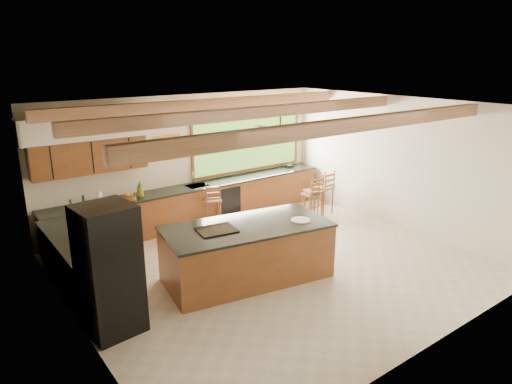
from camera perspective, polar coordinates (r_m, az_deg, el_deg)
ground at (r=8.84m, az=2.35°, el=-9.11°), size 7.20×7.20×0.00m
room_shell at (r=8.53m, az=-1.13°, el=5.67°), size 7.27×6.54×3.02m
counter_run at (r=10.23m, az=-10.17°, el=-2.87°), size 7.12×3.10×1.27m
island at (r=8.15m, az=-1.14°, el=-7.48°), size 3.10×1.85×1.03m
refrigerator at (r=6.81m, az=-17.89°, el=-9.28°), size 0.82×0.80×1.91m
bar_stool_a at (r=10.49m, az=-5.32°, el=-1.12°), size 0.52×0.52×1.10m
bar_stool_b at (r=11.21m, az=7.01°, el=-0.39°), size 0.36×0.36×0.97m
bar_stool_c at (r=11.48m, az=8.70°, el=0.47°), size 0.42×0.42×1.14m
bar_stool_d at (r=11.25m, az=7.41°, el=-0.01°), size 0.45×0.45×1.08m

